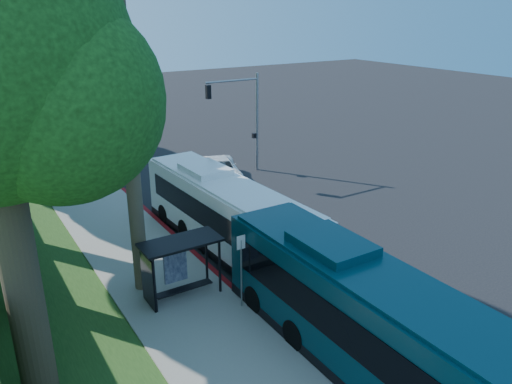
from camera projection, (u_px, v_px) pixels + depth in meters
ground at (281, 233)px, 26.42m from camera, size 140.00×140.00×0.00m
sidewalk at (150, 267)px, 22.75m from camera, size 4.50×70.00×0.12m
red_curb at (238, 293)px, 20.72m from camera, size 0.25×30.00×0.13m
bus_shelter at (174, 258)px, 19.90m from camera, size 3.20×1.51×2.55m
stop_sign_pole at (241, 262)px, 19.03m from camera, size 0.35×0.06×3.17m
traffic_signal_pole at (245, 111)px, 34.72m from camera, size 4.10×0.30×7.00m
white_bus at (226, 214)px, 24.17m from camera, size 3.14×12.61×3.73m
teal_bus at (371, 321)px, 15.66m from camera, size 2.90×13.26×3.95m
pickup at (220, 170)px, 34.07m from camera, size 4.24×6.12×1.55m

